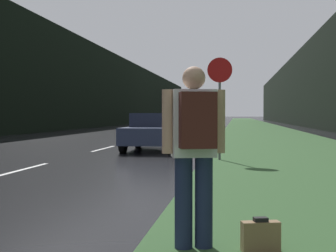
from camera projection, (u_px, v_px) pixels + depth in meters
grass_verge at (259, 129)px, 40.81m from camera, size 6.00×240.00×0.02m
lane_stripe_b at (21, 170)px, 11.02m from camera, size 0.12×3.00×0.01m
lane_stripe_c at (104, 149)px, 17.95m from camera, size 0.12×3.00×0.01m
lane_stripe_d at (140, 139)px, 24.87m from camera, size 0.12×3.00×0.01m
lane_stripe_e at (161, 134)px, 31.80m from camera, size 0.12×3.00×0.01m
lane_stripe_f at (174, 130)px, 38.72m from camera, size 0.12×3.00×0.01m
treeline_far_side at (102, 89)px, 53.05m from camera, size 2.00×140.00×8.50m
treeline_near_side at (312, 86)px, 49.74m from camera, size 2.00×140.00×8.63m
stop_sign at (220, 97)px, 13.34m from camera, size 0.71×0.07×2.94m
hitchhiker_with_backpack at (194, 145)px, 4.48m from camera, size 0.60×0.50×1.78m
suitcase at (261, 237)px, 4.41m from camera, size 0.38×0.21×0.34m
car_passing_near at (154, 132)px, 17.18m from camera, size 1.87×4.06×1.36m
car_passing_far at (193, 123)px, 32.87m from camera, size 1.93×4.05×1.50m
delivery_truck at (189, 110)px, 71.91m from camera, size 2.56×7.20×3.75m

